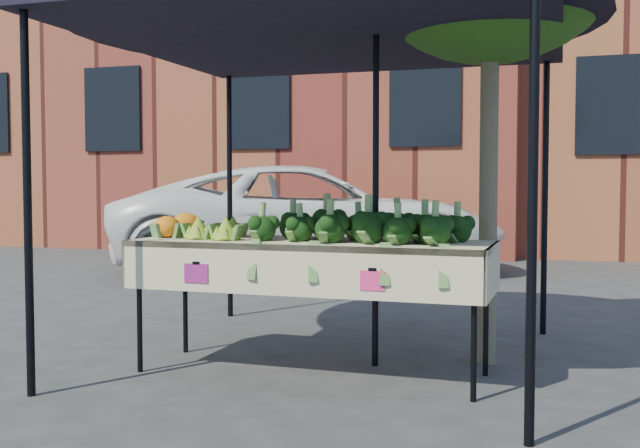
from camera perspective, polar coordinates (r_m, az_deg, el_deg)
The scene contains 9 objects.
ground at distance 5.24m, azimuth -2.00°, elevation -11.10°, with size 90.00×90.00×0.00m, color #2C2C2E.
table at distance 5.14m, azimuth -0.68°, elevation -6.25°, with size 2.41×0.84×0.90m.
canopy at distance 5.48m, azimuth 0.81°, elevation 3.99°, with size 3.16×3.16×2.74m, color black, non-canonical shape.
broccoli_heap at distance 5.01m, azimuth 2.94°, elevation 0.23°, with size 1.48×0.58×0.27m, color black.
romanesco_cluster at distance 5.35m, azimuth -7.34°, elevation 0.06°, with size 0.44×0.58×0.21m, color #8EA932.
cauliflower_pair at distance 5.55m, azimuth -10.68°, elevation 0.03°, with size 0.24×0.44×0.19m, color orange.
vehicle at distance 11.02m, azimuth -0.81°, elevation 10.76°, with size 2.54×1.53×5.52m, color white.
street_tree at distance 5.53m, azimuth 12.56°, elevation 9.01°, with size 1.89×1.89×3.72m, color #1E4C14, non-canonical shape.
building_left at distance 18.36m, azimuth -4.23°, elevation 13.14°, with size 12.00×8.00×9.00m, color maroon.
Camera 1 is at (1.71, -4.78, 1.28)m, focal length 42.79 mm.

